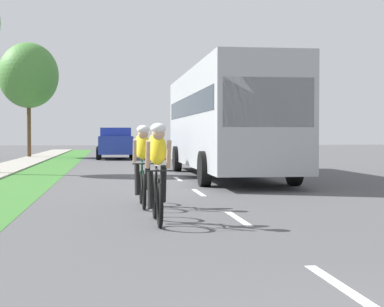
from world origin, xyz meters
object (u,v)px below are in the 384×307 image
Objects in this scene: cyclist_trailing at (143,165)px; street_tree_far at (29,75)px; bus_silver at (225,117)px; suv_blue at (116,142)px; cyclist_lead at (157,172)px.

cyclist_trailing is 0.24× the size of street_tree_far.
bus_silver is 1.65× the size of street_tree_far.
street_tree_far is (-5.24, 2.96, 4.07)m from suv_blue.
cyclist_lead is 1.00× the size of cyclist_trailing.
suv_blue is at bearing 90.95° from cyclist_lead.
cyclist_lead is at bearing -87.16° from cyclist_trailing.
bus_silver reaches higher than cyclist_trailing.
bus_silver is at bearing 69.23° from cyclist_trailing.
cyclist_lead is 0.15× the size of bus_silver.
suv_blue is 7.26m from street_tree_far.
street_tree_far is at bearing 150.56° from suv_blue.
cyclist_lead is at bearing -106.00° from bus_silver.
bus_silver is at bearing -65.09° from street_tree_far.
bus_silver is at bearing -77.60° from suv_blue.
suv_blue is at bearing 102.40° from bus_silver.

